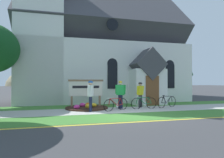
{
  "coord_description": "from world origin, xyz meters",
  "views": [
    {
      "loc": [
        -3.16,
        -9.03,
        1.66
      ],
      "look_at": [
        0.05,
        3.69,
        1.86
      ],
      "focal_mm": 30.59,
      "sensor_mm": 36.0,
      "label": 1
    }
  ],
  "objects_px": {
    "cyclist_in_green_jersey": "(120,92)",
    "roadside_conifer": "(171,44)",
    "bicycle_blue": "(116,104)",
    "bicycle_white": "(167,102)",
    "church_sign": "(86,89)",
    "bicycle_silver": "(144,103)",
    "cyclist_in_red_jersey": "(91,93)",
    "cyclist_in_blue_jersey": "(140,93)"
  },
  "relations": [
    {
      "from": "bicycle_white",
      "to": "bicycle_blue",
      "type": "relative_size",
      "value": 1.04
    },
    {
      "from": "cyclist_in_blue_jersey",
      "to": "cyclist_in_green_jersey",
      "type": "bearing_deg",
      "value": -168.87
    },
    {
      "from": "cyclist_in_blue_jersey",
      "to": "cyclist_in_green_jersey",
      "type": "height_order",
      "value": "cyclist_in_green_jersey"
    },
    {
      "from": "cyclist_in_green_jersey",
      "to": "roadside_conifer",
      "type": "relative_size",
      "value": 0.2
    },
    {
      "from": "bicycle_blue",
      "to": "cyclist_in_red_jersey",
      "type": "height_order",
      "value": "cyclist_in_red_jersey"
    },
    {
      "from": "church_sign",
      "to": "cyclist_in_blue_jersey",
      "type": "xyz_separation_m",
      "value": [
        3.45,
        -0.77,
        -0.27
      ]
    },
    {
      "from": "bicycle_silver",
      "to": "bicycle_blue",
      "type": "bearing_deg",
      "value": -171.28
    },
    {
      "from": "church_sign",
      "to": "cyclist_in_green_jersey",
      "type": "bearing_deg",
      "value": -27.57
    },
    {
      "from": "cyclist_in_red_jersey",
      "to": "cyclist_in_blue_jersey",
      "type": "bearing_deg",
      "value": 16.71
    },
    {
      "from": "cyclist_in_green_jersey",
      "to": "roadside_conifer",
      "type": "height_order",
      "value": "roadside_conifer"
    },
    {
      "from": "church_sign",
      "to": "bicycle_blue",
      "type": "bearing_deg",
      "value": -47.61
    },
    {
      "from": "bicycle_silver",
      "to": "cyclist_in_red_jersey",
      "type": "relative_size",
      "value": 0.99
    },
    {
      "from": "bicycle_blue",
      "to": "roadside_conifer",
      "type": "bearing_deg",
      "value": 39.8
    },
    {
      "from": "bicycle_white",
      "to": "bicycle_blue",
      "type": "xyz_separation_m",
      "value": [
        -3.57,
        -0.51,
        -0.01
      ]
    },
    {
      "from": "bicycle_blue",
      "to": "church_sign",
      "type": "bearing_deg",
      "value": 132.39
    },
    {
      "from": "bicycle_silver",
      "to": "roadside_conifer",
      "type": "height_order",
      "value": "roadside_conifer"
    },
    {
      "from": "bicycle_white",
      "to": "roadside_conifer",
      "type": "relative_size",
      "value": 0.2
    },
    {
      "from": "church_sign",
      "to": "roadside_conifer",
      "type": "distance_m",
      "value": 10.59
    },
    {
      "from": "bicycle_silver",
      "to": "roadside_conifer",
      "type": "bearing_deg",
      "value": 47.0
    },
    {
      "from": "bicycle_silver",
      "to": "bicycle_white",
      "type": "height_order",
      "value": "bicycle_white"
    },
    {
      "from": "bicycle_silver",
      "to": "bicycle_blue",
      "type": "xyz_separation_m",
      "value": [
        -1.87,
        -0.29,
        0.0
      ]
    },
    {
      "from": "church_sign",
      "to": "cyclist_in_red_jersey",
      "type": "height_order",
      "value": "church_sign"
    },
    {
      "from": "cyclist_in_blue_jersey",
      "to": "cyclist_in_red_jersey",
      "type": "xyz_separation_m",
      "value": [
        -3.39,
        -1.02,
        0.06
      ]
    },
    {
      "from": "cyclist_in_red_jersey",
      "to": "roadside_conifer",
      "type": "relative_size",
      "value": 0.2
    },
    {
      "from": "bicycle_white",
      "to": "cyclist_in_green_jersey",
      "type": "height_order",
      "value": "cyclist_in_green_jersey"
    },
    {
      "from": "cyclist_in_green_jersey",
      "to": "roadside_conifer",
      "type": "bearing_deg",
      "value": 38.43
    },
    {
      "from": "cyclist_in_blue_jersey",
      "to": "roadside_conifer",
      "type": "xyz_separation_m",
      "value": [
        5.3,
        5.06,
        4.43
      ]
    },
    {
      "from": "church_sign",
      "to": "cyclist_in_red_jersey",
      "type": "relative_size",
      "value": 1.31
    },
    {
      "from": "bicycle_white",
      "to": "bicycle_silver",
      "type": "bearing_deg",
      "value": -172.6
    },
    {
      "from": "bicycle_white",
      "to": "cyclist_in_red_jersey",
      "type": "bearing_deg",
      "value": -173.32
    },
    {
      "from": "cyclist_in_green_jersey",
      "to": "bicycle_white",
      "type": "bearing_deg",
      "value": -2.6
    },
    {
      "from": "cyclist_in_red_jersey",
      "to": "church_sign",
      "type": "bearing_deg",
      "value": 91.84
    },
    {
      "from": "church_sign",
      "to": "cyclist_in_blue_jersey",
      "type": "relative_size",
      "value": 1.38
    },
    {
      "from": "cyclist_in_green_jersey",
      "to": "roadside_conifer",
      "type": "distance_m",
      "value": 9.64
    },
    {
      "from": "cyclist_in_green_jersey",
      "to": "roadside_conifer",
      "type": "xyz_separation_m",
      "value": [
        6.73,
        5.34,
        4.36
      ]
    },
    {
      "from": "bicycle_blue",
      "to": "cyclist_in_green_jersey",
      "type": "relative_size",
      "value": 0.93
    },
    {
      "from": "bicycle_blue",
      "to": "roadside_conifer",
      "type": "relative_size",
      "value": 0.19
    },
    {
      "from": "bicycle_silver",
      "to": "cyclist_in_green_jersey",
      "type": "relative_size",
      "value": 0.98
    },
    {
      "from": "cyclist_in_green_jersey",
      "to": "bicycle_blue",
      "type": "bearing_deg",
      "value": -125.2
    },
    {
      "from": "bicycle_blue",
      "to": "cyclist_in_green_jersey",
      "type": "distance_m",
      "value": 1.03
    },
    {
      "from": "bicycle_silver",
      "to": "cyclist_in_red_jersey",
      "type": "height_order",
      "value": "cyclist_in_red_jersey"
    },
    {
      "from": "cyclist_in_green_jersey",
      "to": "church_sign",
      "type": "bearing_deg",
      "value": 152.43
    }
  ]
}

